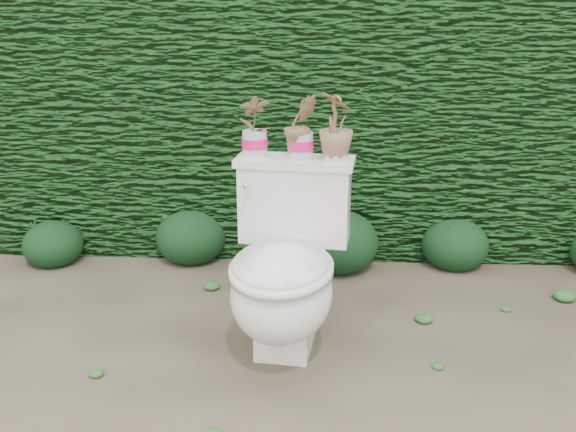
{
  "coord_description": "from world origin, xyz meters",
  "views": [
    {
      "loc": [
        -0.05,
        -2.25,
        1.43
      ],
      "look_at": [
        -0.17,
        0.28,
        0.55
      ],
      "focal_mm": 40.0,
      "sensor_mm": 36.0,
      "label": 1
    }
  ],
  "objects_px": {
    "potted_plant_left": "(254,128)",
    "potted_plant_center": "(301,128)",
    "toilet": "(285,272)",
    "potted_plant_right": "(336,128)"
  },
  "relations": [
    {
      "from": "toilet",
      "to": "potted_plant_right",
      "type": "distance_m",
      "value": 0.63
    },
    {
      "from": "potted_plant_left",
      "to": "potted_plant_center",
      "type": "relative_size",
      "value": 0.97
    },
    {
      "from": "potted_plant_left",
      "to": "potted_plant_center",
      "type": "distance_m",
      "value": 0.2
    },
    {
      "from": "toilet",
      "to": "potted_plant_left",
      "type": "height_order",
      "value": "potted_plant_left"
    },
    {
      "from": "toilet",
      "to": "potted_plant_center",
      "type": "relative_size",
      "value": 3.05
    },
    {
      "from": "toilet",
      "to": "potted_plant_right",
      "type": "relative_size",
      "value": 2.9
    },
    {
      "from": "potted_plant_center",
      "to": "potted_plant_right",
      "type": "height_order",
      "value": "potted_plant_right"
    },
    {
      "from": "potted_plant_left",
      "to": "potted_plant_center",
      "type": "bearing_deg",
      "value": 154.93
    },
    {
      "from": "potted_plant_left",
      "to": "potted_plant_right",
      "type": "bearing_deg",
      "value": 154.93
    },
    {
      "from": "potted_plant_left",
      "to": "potted_plant_center",
      "type": "xyz_separation_m",
      "value": [
        0.2,
        -0.02,
        0.0
      ]
    }
  ]
}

